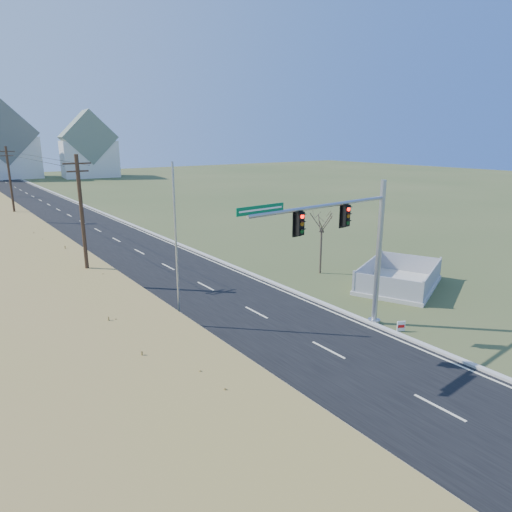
{
  "coord_description": "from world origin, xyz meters",
  "views": [
    {
      "loc": [
        -14.7,
        -16.38,
        10.12
      ],
      "look_at": [
        0.22,
        4.33,
        3.4
      ],
      "focal_mm": 32.0,
      "sensor_mm": 36.0,
      "label": 1
    }
  ],
  "objects": [
    {
      "name": "condo_ne",
      "position": [
        20.0,
        104.0,
        6.84
      ],
      "size": [
        14.12,
        10.51,
        16.52
      ],
      "rotation": [
        0.0,
        0.0,
        -0.1
      ],
      "color": "white",
      "rests_on": "ground"
    },
    {
      "name": "open_sign",
      "position": [
        4.79,
        -2.59,
        0.3
      ],
      "size": [
        0.43,
        0.25,
        0.56
      ],
      "rotation": [
        0.0,
        0.0,
        -0.47
      ],
      "color": "white",
      "rests_on": "ground"
    },
    {
      "name": "ground",
      "position": [
        0.0,
        0.0,
        0.0
      ],
      "size": [
        260.0,
        260.0,
        0.0
      ],
      "primitive_type": "plane",
      "color": "#3B4A24",
      "rests_on": "ground"
    },
    {
      "name": "curb",
      "position": [
        4.15,
        50.0,
        0.09
      ],
      "size": [
        0.3,
        180.0,
        0.18
      ],
      "primitive_type": "cube",
      "color": "#B2AFA8",
      "rests_on": "ground"
    },
    {
      "name": "road",
      "position": [
        0.0,
        50.0,
        0.03
      ],
      "size": [
        8.0,
        180.0,
        0.06
      ],
      "primitive_type": "cube",
      "color": "black",
      "rests_on": "ground"
    },
    {
      "name": "traffic_signal_mast",
      "position": [
        2.59,
        -1.16,
        4.81
      ],
      "size": [
        9.96,
        1.15,
        7.94
      ],
      "rotation": [
        0.0,
        0.0,
        0.08
      ],
      "color": "#9EA0A5",
      "rests_on": "ground"
    },
    {
      "name": "utility_pole_mid",
      "position": [
        -6.5,
        45.0,
        4.68
      ],
      "size": [
        1.8,
        0.26,
        9.0
      ],
      "color": "#422D1E",
      "rests_on": "ground"
    },
    {
      "name": "bare_tree",
      "position": [
        8.74,
        7.79,
        4.06
      ],
      "size": [
        1.9,
        1.9,
        5.03
      ],
      "color": "#4C3F33",
      "rests_on": "ground"
    },
    {
      "name": "flagpole",
      "position": [
        -4.49,
        4.99,
        3.55
      ],
      "size": [
        0.4,
        0.4,
        8.9
      ],
      "color": "#B7B5AD",
      "rests_on": "ground"
    },
    {
      "name": "fence_enclosure",
      "position": [
        10.91,
        2.26,
        0.3
      ],
      "size": [
        8.09,
        7.0,
        1.56
      ],
      "rotation": [
        0.0,
        0.0,
        0.42
      ],
      "color": "#B7B5AD",
      "rests_on": "ground"
    },
    {
      "name": "condo_n",
      "position": [
        2.0,
        112.0,
        7.61
      ],
      "size": [
        15.27,
        10.2,
        18.54
      ],
      "color": "white",
      "rests_on": "ground"
    },
    {
      "name": "utility_pole_near",
      "position": [
        -6.5,
        15.0,
        4.68
      ],
      "size": [
        1.8,
        0.26,
        9.0
      ],
      "color": "#422D1E",
      "rests_on": "ground"
    }
  ]
}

